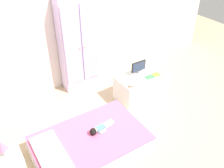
% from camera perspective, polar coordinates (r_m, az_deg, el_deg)
% --- Properties ---
extents(ground_plane, '(10.00, 10.00, 0.02)m').
position_cam_1_polar(ground_plane, '(3.75, 1.96, -10.72)').
color(ground_plane, tan).
extents(back_wall, '(6.40, 0.05, 2.70)m').
position_cam_1_polar(back_wall, '(4.24, -10.16, 16.11)').
color(back_wall, silver).
rests_on(back_wall, ground_plane).
extents(bed, '(1.46, 0.95, 0.28)m').
position_cam_1_polar(bed, '(3.38, -4.97, -13.83)').
color(bed, silver).
rests_on(bed, ground_plane).
extents(pillow, '(0.31, 0.68, 0.06)m').
position_cam_1_polar(pillow, '(3.14, -14.06, -15.36)').
color(pillow, white).
rests_on(pillow, bed).
extents(doll, '(0.39, 0.15, 0.10)m').
position_cam_1_polar(doll, '(3.31, -3.35, -10.49)').
color(doll, '#4C84C6').
rests_on(doll, bed).
extents(nightstand, '(0.34, 0.34, 0.42)m').
position_cam_1_polar(nightstand, '(3.28, -22.63, -17.56)').
color(nightstand, silver).
rests_on(nightstand, ground_plane).
extents(table_lamp, '(0.11, 0.11, 0.24)m').
position_cam_1_polar(table_lamp, '(3.00, -24.24, -13.03)').
color(table_lamp, '#B7B2AD').
rests_on(table_lamp, nightstand).
extents(wardrobe, '(0.64, 0.32, 1.68)m').
position_cam_1_polar(wardrobe, '(4.28, -7.85, 9.14)').
color(wardrobe, silver).
rests_on(wardrobe, ground_plane).
extents(tv_stand, '(0.85, 0.48, 0.45)m').
position_cam_1_polar(tv_stand, '(4.25, 6.84, -0.60)').
color(tv_stand, silver).
rests_on(tv_stand, ground_plane).
extents(tv_monitor, '(0.27, 0.10, 0.24)m').
position_cam_1_polar(tv_monitor, '(4.09, 6.20, 3.97)').
color(tv_monitor, '#99999E').
rests_on(tv_monitor, tv_stand).
extents(rocking_horse_toy, '(0.09, 0.04, 0.11)m').
position_cam_1_polar(rocking_horse_toy, '(3.81, 4.56, -0.00)').
color(rocking_horse_toy, '#8E6642').
rests_on(rocking_horse_toy, tv_stand).
extents(book_green, '(0.14, 0.10, 0.01)m').
position_cam_1_polar(book_green, '(4.09, 8.69, 1.60)').
color(book_green, '#429E51').
rests_on(book_green, tv_stand).
extents(book_yellow, '(0.11, 0.11, 0.02)m').
position_cam_1_polar(book_yellow, '(4.18, 10.29, 2.23)').
color(book_yellow, gold).
rests_on(book_yellow, tv_stand).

